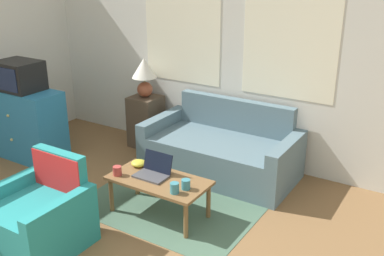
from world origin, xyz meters
name	(u,v)px	position (x,y,z in m)	size (l,w,h in m)	color
wall_back	(239,56)	(0.00, 3.86, 1.31)	(6.66, 0.06, 2.60)	silver
rug	(189,191)	(-0.01, 2.77, 0.00)	(1.78, 1.99, 0.01)	#476651
couch	(222,151)	(0.06, 3.39, 0.26)	(1.77, 0.91, 0.82)	slate
armchair	(41,218)	(-0.60, 1.25, 0.26)	(0.77, 0.75, 0.80)	teal
tv_dresser	(26,124)	(-2.26, 2.46, 0.45)	(1.05, 0.48, 0.89)	teal
television	(19,76)	(-2.26, 2.46, 1.07)	(0.54, 0.42, 0.36)	black
side_table	(146,121)	(-1.20, 3.57, 0.34)	(0.38, 0.38, 0.69)	#4C3D2D
table_lamp	(144,73)	(-1.20, 3.57, 1.01)	(0.33, 0.33, 0.51)	brown
coffee_table	(159,183)	(-0.01, 2.21, 0.35)	(0.99, 0.51, 0.39)	brown
laptop	(153,171)	(-0.10, 2.24, 0.44)	(0.33, 0.26, 0.22)	#47474C
cup_navy	(175,188)	(0.28, 2.06, 0.44)	(0.08, 0.08, 0.10)	teal
cup_yellow	(186,184)	(0.32, 2.18, 0.44)	(0.08, 0.08, 0.10)	teal
cup_white	(117,171)	(-0.41, 2.06, 0.44)	(0.09, 0.09, 0.09)	#B23D38
snack_bowl	(139,163)	(-0.36, 2.34, 0.42)	(0.16, 0.16, 0.06)	gold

